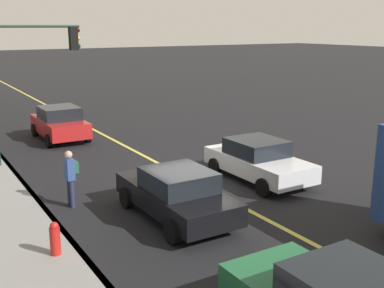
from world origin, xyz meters
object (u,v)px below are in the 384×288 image
Objects in this scene: pedestrian_with_backpack at (70,174)px; traffic_light_mast at (27,67)px; car_red at (60,123)px; car_white at (258,160)px; fire_hydrant at (55,242)px; car_black at (176,193)px.

traffic_light_mast reaches higher than pedestrian_with_backpack.
traffic_light_mast is at bearing 150.35° from car_red.
car_white is 7.99m from fire_hydrant.
fire_hydrant is (-3.14, 1.36, -0.54)m from pedestrian_with_backpack.
car_black is 4.54× the size of fire_hydrant.
pedestrian_with_backpack is at bearing 81.80° from car_white.
traffic_light_mast is at bearing 45.53° from car_white.
traffic_light_mast reaches higher than car_red.
fire_hydrant is (-2.23, 7.67, -0.26)m from car_white.
fire_hydrant is at bearing 106.20° from car_white.
car_red is 0.94× the size of car_white.
traffic_light_mast is (5.14, -0.15, 2.77)m from pedestrian_with_backpack.
traffic_light_mast reaches higher than car_black.
car_red is at bearing -16.71° from fire_hydrant.
pedestrian_with_backpack is at bearing 42.93° from car_black.
car_black reaches higher than fire_hydrant.
pedestrian_with_backpack is 3.46m from fire_hydrant.
pedestrian_with_backpack reaches higher than car_white.
car_red is at bearing -14.18° from pedestrian_with_backpack.
car_red is 2.28× the size of pedestrian_with_backpack.
car_white is 0.75× the size of traffic_light_mast.
car_red is 10.52m from car_white.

